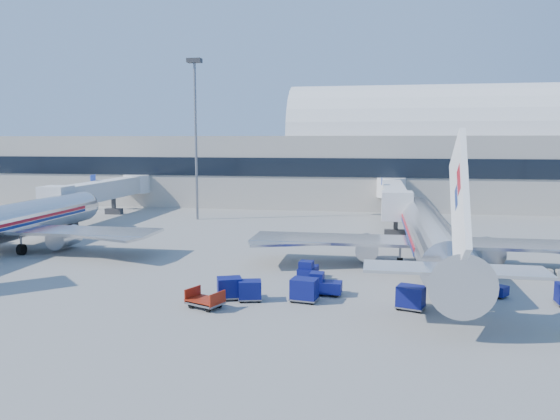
% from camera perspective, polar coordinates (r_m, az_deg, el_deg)
% --- Properties ---
extents(ground, '(260.00, 260.00, 0.00)m').
position_cam_1_polar(ground, '(46.23, 3.30, -6.92)').
color(ground, gray).
rests_on(ground, ground).
extents(terminal, '(170.00, 28.15, 21.00)m').
position_cam_1_polar(terminal, '(102.27, -0.64, 5.20)').
color(terminal, '#B2AA9E').
rests_on(terminal, ground).
extents(airliner_main, '(32.00, 37.26, 12.07)m').
position_cam_1_polar(airliner_main, '(49.99, 15.41, -2.65)').
color(airliner_main, silver).
rests_on(airliner_main, ground).
extents(airliner_mid, '(32.00, 37.26, 12.07)m').
position_cam_1_polar(airliner_mid, '(62.04, -26.95, -1.28)').
color(airliner_mid, silver).
rests_on(airliner_mid, ground).
extents(jetbridge_near, '(4.40, 27.50, 6.25)m').
position_cam_1_polar(jetbridge_near, '(75.73, 11.75, 1.55)').
color(jetbridge_near, silver).
rests_on(jetbridge_near, ground).
extents(jetbridge_mid, '(4.40, 27.50, 6.25)m').
position_cam_1_polar(jetbridge_mid, '(85.37, -17.71, 2.00)').
color(jetbridge_mid, silver).
rests_on(jetbridge_mid, ground).
extents(mast_west, '(2.00, 1.20, 22.60)m').
position_cam_1_polar(mast_west, '(78.69, -8.83, 9.75)').
color(mast_west, slate).
rests_on(mast_west, ground).
extents(barrier_near, '(3.00, 0.55, 0.90)m').
position_cam_1_polar(barrier_near, '(49.50, 24.90, -6.10)').
color(barrier_near, '#9E9E96').
rests_on(barrier_near, ground).
extents(tug_lead, '(2.60, 1.39, 1.66)m').
position_cam_1_polar(tug_lead, '(40.74, 4.50, -7.79)').
color(tug_lead, '#0B0F54').
rests_on(tug_lead, ground).
extents(tug_right, '(2.36, 2.13, 1.40)m').
position_cam_1_polar(tug_right, '(43.30, 21.18, -7.53)').
color(tug_right, '#0B0F54').
rests_on(tug_right, ground).
extents(tug_left, '(1.58, 2.65, 1.63)m').
position_cam_1_polar(tug_left, '(45.01, 2.90, -6.33)').
color(tug_left, '#0B0F54').
rests_on(tug_left, ground).
extents(cart_train_a, '(2.10, 1.73, 1.67)m').
position_cam_1_polar(cart_train_a, '(38.93, 2.56, -8.29)').
color(cart_train_a, '#0B0F54').
rests_on(cart_train_a, ground).
extents(cart_train_b, '(1.94, 1.65, 1.48)m').
position_cam_1_polar(cart_train_b, '(39.16, -3.15, -8.35)').
color(cart_train_b, '#0B0F54').
rests_on(cart_train_b, ground).
extents(cart_train_c, '(2.17, 1.93, 1.59)m').
position_cam_1_polar(cart_train_c, '(39.65, -5.30, -8.09)').
color(cart_train_c, '#0B0F54').
rests_on(cart_train_c, ground).
extents(cart_solo_near, '(2.19, 1.91, 1.63)m').
position_cam_1_polar(cart_solo_near, '(38.18, 13.51, -8.84)').
color(cart_solo_near, '#0B0F54').
rests_on(cart_solo_near, ground).
extents(cart_open_red, '(2.80, 2.45, 0.63)m').
position_cam_1_polar(cart_open_red, '(37.94, -7.78, -9.47)').
color(cart_open_red, slate).
rests_on(cart_open_red, ground).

